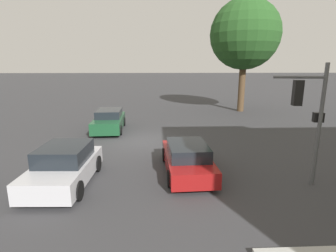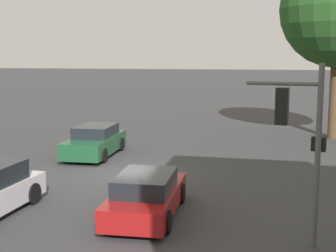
% 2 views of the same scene
% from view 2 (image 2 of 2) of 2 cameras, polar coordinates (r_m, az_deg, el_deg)
% --- Properties ---
extents(ground_plane, '(300.00, 300.00, 0.00)m').
position_cam_2_polar(ground_plane, '(19.23, -5.37, -5.56)').
color(ground_plane, '#333335').
extents(traffic_signal, '(0.50, 1.96, 4.51)m').
position_cam_2_polar(traffic_signal, '(11.75, 15.80, -0.25)').
color(traffic_signal, '#515456').
rests_on(traffic_signal, ground_plane).
extents(crossing_car_0, '(4.36, 2.00, 1.29)m').
position_cam_2_polar(crossing_car_0, '(13.90, -2.65, -8.42)').
color(crossing_car_0, maroon).
rests_on(crossing_car_0, ground_plane).
extents(crossing_car_2, '(4.52, 2.06, 1.43)m').
position_cam_2_polar(crossing_car_2, '(22.32, -8.89, -1.86)').
color(crossing_car_2, '#194728').
rests_on(crossing_car_2, ground_plane).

